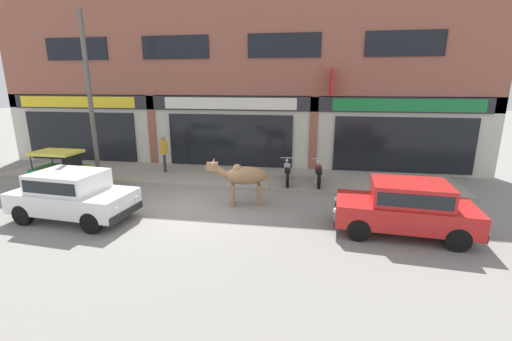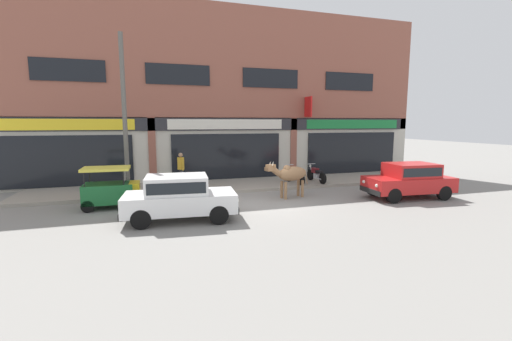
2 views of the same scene
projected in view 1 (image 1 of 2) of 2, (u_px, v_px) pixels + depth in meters
name	position (u px, v px, depth m)	size (l,w,h in m)	color
ground_plane	(191.00, 209.00, 11.08)	(90.00, 90.00, 0.00)	gray
sidewalk	(222.00, 176.00, 14.74)	(19.00, 3.30, 0.14)	gray
shop_building	(230.00, 74.00, 15.49)	(23.00, 1.40, 9.17)	#8E5142
cow	(243.00, 176.00, 11.21)	(2.12, 0.86, 1.61)	#936B47
car_0	(72.00, 193.00, 10.06)	(3.72, 1.90, 1.46)	black
car_1	(406.00, 206.00, 9.06)	(3.71, 1.90, 1.46)	black
auto_rickshaw	(62.00, 174.00, 12.79)	(2.00, 1.20, 1.52)	black
motorcycle_0	(287.00, 173.00, 13.45)	(0.52, 1.81, 0.88)	black
motorcycle_1	(318.00, 174.00, 13.28)	(0.52, 1.81, 0.88)	black
pedestrian	(164.00, 150.00, 14.94)	(0.32, 0.47, 1.60)	#2D2D33
utility_pole	(90.00, 98.00, 13.38)	(0.18, 0.18, 6.50)	#595651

